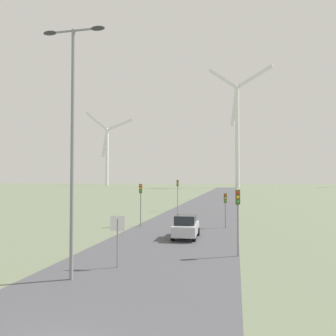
{
  "coord_description": "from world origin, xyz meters",
  "views": [
    {
      "loc": [
        4.81,
        -7.29,
        4.68
      ],
      "look_at": [
        0.0,
        15.85,
        5.46
      ],
      "focal_mm": 35.0,
      "sensor_mm": 36.0,
      "label": 1
    }
  ],
  "objects_px": {
    "traffic_light_post_near_left": "(141,195)",
    "stop_sign_near": "(117,231)",
    "wind_turbine_left": "(237,126)",
    "wind_turbine_far_left": "(107,150)",
    "traffic_light_post_mid_right": "(225,202)",
    "traffic_light_post_mid_left": "(178,188)",
    "car_approaching": "(186,226)",
    "streetlamp": "(73,125)",
    "traffic_light_post_near_right": "(238,207)"
  },
  "relations": [
    {
      "from": "traffic_light_post_near_right",
      "to": "stop_sign_near",
      "type": "bearing_deg",
      "value": -148.22
    },
    {
      "from": "streetlamp",
      "to": "car_approaching",
      "type": "bearing_deg",
      "value": 72.6
    },
    {
      "from": "traffic_light_post_near_left",
      "to": "traffic_light_post_mid_right",
      "type": "relative_size",
      "value": 1.27
    },
    {
      "from": "stop_sign_near",
      "to": "traffic_light_post_mid_right",
      "type": "distance_m",
      "value": 16.12
    },
    {
      "from": "traffic_light_post_mid_left",
      "to": "stop_sign_near",
      "type": "bearing_deg",
      "value": -86.0
    },
    {
      "from": "traffic_light_post_mid_left",
      "to": "car_approaching",
      "type": "distance_m",
      "value": 21.51
    },
    {
      "from": "streetlamp",
      "to": "traffic_light_post_mid_left",
      "type": "relative_size",
      "value": 2.63
    },
    {
      "from": "traffic_light_post_near_right",
      "to": "wind_turbine_left",
      "type": "xyz_separation_m",
      "value": [
        0.68,
        154.4,
        29.21
      ]
    },
    {
      "from": "wind_turbine_left",
      "to": "car_approaching",
      "type": "bearing_deg",
      "value": -91.8
    },
    {
      "from": "wind_turbine_far_left",
      "to": "wind_turbine_left",
      "type": "bearing_deg",
      "value": -26.77
    },
    {
      "from": "traffic_light_post_mid_right",
      "to": "wind_turbine_far_left",
      "type": "relative_size",
      "value": 0.06
    },
    {
      "from": "traffic_light_post_mid_right",
      "to": "car_approaching",
      "type": "relative_size",
      "value": 0.79
    },
    {
      "from": "traffic_light_post_mid_left",
      "to": "traffic_light_post_mid_right",
      "type": "relative_size",
      "value": 1.37
    },
    {
      "from": "streetlamp",
      "to": "traffic_light_post_near_right",
      "type": "relative_size",
      "value": 2.94
    },
    {
      "from": "traffic_light_post_mid_right",
      "to": "traffic_light_post_near_left",
      "type": "bearing_deg",
      "value": -175.09
    },
    {
      "from": "traffic_light_post_near_right",
      "to": "traffic_light_post_mid_right",
      "type": "relative_size",
      "value": 1.22
    },
    {
      "from": "streetlamp",
      "to": "traffic_light_post_mid_right",
      "type": "bearing_deg",
      "value": 69.66
    },
    {
      "from": "traffic_light_post_near_left",
      "to": "wind_turbine_far_left",
      "type": "relative_size",
      "value": 0.08
    },
    {
      "from": "wind_turbine_far_left",
      "to": "car_approaching",
      "type": "bearing_deg",
      "value": -66.02
    },
    {
      "from": "stop_sign_near",
      "to": "traffic_light_post_near_right",
      "type": "height_order",
      "value": "traffic_light_post_near_right"
    },
    {
      "from": "traffic_light_post_near_left",
      "to": "stop_sign_near",
      "type": "bearing_deg",
      "value": -78.2
    },
    {
      "from": "traffic_light_post_near_left",
      "to": "wind_turbine_left",
      "type": "distance_m",
      "value": 146.98
    },
    {
      "from": "traffic_light_post_mid_left",
      "to": "wind_turbine_left",
      "type": "distance_m",
      "value": 131.66
    },
    {
      "from": "traffic_light_post_near_left",
      "to": "traffic_light_post_mid_left",
      "type": "distance_m",
      "value": 15.61
    },
    {
      "from": "car_approaching",
      "to": "traffic_light_post_mid_right",
      "type": "bearing_deg",
      "value": 64.34
    },
    {
      "from": "streetlamp",
      "to": "wind_turbine_left",
      "type": "relative_size",
      "value": 0.18
    },
    {
      "from": "stop_sign_near",
      "to": "traffic_light_post_near_left",
      "type": "relative_size",
      "value": 0.65
    },
    {
      "from": "traffic_light_post_near_left",
      "to": "car_approaching",
      "type": "distance_m",
      "value": 7.82
    },
    {
      "from": "traffic_light_post_mid_left",
      "to": "wind_turbine_far_left",
      "type": "height_order",
      "value": "wind_turbine_far_left"
    },
    {
      "from": "stop_sign_near",
      "to": "traffic_light_post_near_right",
      "type": "bearing_deg",
      "value": 31.78
    },
    {
      "from": "streetlamp",
      "to": "traffic_light_post_near_right",
      "type": "distance_m",
      "value": 10.77
    },
    {
      "from": "stop_sign_near",
      "to": "traffic_light_post_near_left",
      "type": "xyz_separation_m",
      "value": [
        -3.04,
        14.56,
        1.14
      ]
    },
    {
      "from": "traffic_light_post_near_left",
      "to": "traffic_light_post_mid_left",
      "type": "height_order",
      "value": "traffic_light_post_mid_left"
    },
    {
      "from": "streetlamp",
      "to": "wind_turbine_left",
      "type": "height_order",
      "value": "wind_turbine_left"
    },
    {
      "from": "traffic_light_post_mid_left",
      "to": "wind_turbine_far_left",
      "type": "distance_m",
      "value": 194.09
    },
    {
      "from": "stop_sign_near",
      "to": "wind_turbine_left",
      "type": "relative_size",
      "value": 0.04
    },
    {
      "from": "traffic_light_post_mid_left",
      "to": "wind_turbine_left",
      "type": "xyz_separation_m",
      "value": [
        9.05,
        128.13,
        28.87
      ]
    },
    {
      "from": "streetlamp",
      "to": "traffic_light_post_mid_left",
      "type": "xyz_separation_m",
      "value": [
        -0.73,
        32.52,
        -3.96
      ]
    },
    {
      "from": "traffic_light_post_near_left",
      "to": "wind_turbine_far_left",
      "type": "height_order",
      "value": "wind_turbine_far_left"
    },
    {
      "from": "stop_sign_near",
      "to": "wind_turbine_far_left",
      "type": "relative_size",
      "value": 0.05
    },
    {
      "from": "stop_sign_near",
      "to": "traffic_light_post_near_left",
      "type": "height_order",
      "value": "traffic_light_post_near_left"
    },
    {
      "from": "wind_turbine_far_left",
      "to": "traffic_light_post_mid_right",
      "type": "bearing_deg",
      "value": -64.62
    },
    {
      "from": "car_approaching",
      "to": "wind_turbine_far_left",
      "type": "distance_m",
      "value": 215.07
    },
    {
      "from": "traffic_light_post_mid_left",
      "to": "wind_turbine_left",
      "type": "relative_size",
      "value": 0.07
    },
    {
      "from": "traffic_light_post_mid_left",
      "to": "streetlamp",
      "type": "bearing_deg",
      "value": -88.71
    },
    {
      "from": "traffic_light_post_near_left",
      "to": "traffic_light_post_mid_right",
      "type": "distance_m",
      "value": 8.26
    },
    {
      "from": "traffic_light_post_near_left",
      "to": "wind_turbine_left",
      "type": "bearing_deg",
      "value": 86.03
    },
    {
      "from": "stop_sign_near",
      "to": "wind_turbine_left",
      "type": "xyz_separation_m",
      "value": [
        6.94,
        158.28,
        30.25
      ]
    },
    {
      "from": "traffic_light_post_mid_right",
      "to": "wind_turbine_left",
      "type": "height_order",
      "value": "wind_turbine_left"
    },
    {
      "from": "streetlamp",
      "to": "traffic_light_post_mid_left",
      "type": "bearing_deg",
      "value": 91.29
    }
  ]
}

